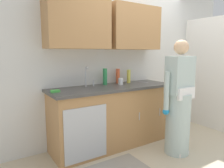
% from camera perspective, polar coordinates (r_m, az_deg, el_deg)
% --- Properties ---
extents(ground_plane, '(9.00, 9.00, 0.00)m').
position_cam_1_polar(ground_plane, '(3.30, 15.63, -17.72)').
color(ground_plane, beige).
extents(kitchen_wall_with_uppers, '(4.80, 0.44, 2.70)m').
position_cam_1_polar(kitchen_wall_with_uppers, '(3.62, 3.13, 9.03)').
color(kitchen_wall_with_uppers, silver).
rests_on(kitchen_wall_with_uppers, ground).
extents(closet_door_panel, '(0.04, 1.10, 2.10)m').
position_cam_1_polar(closet_door_panel, '(4.40, 24.96, 2.61)').
color(closet_door_panel, silver).
rests_on(closet_door_panel, ground).
extents(counter_cabinet, '(1.90, 0.62, 0.90)m').
position_cam_1_polar(counter_cabinet, '(3.29, 0.09, -9.04)').
color(counter_cabinet, '#B27F4C').
rests_on(counter_cabinet, ground).
extents(countertop, '(1.96, 0.66, 0.04)m').
position_cam_1_polar(countertop, '(3.18, 0.13, -0.93)').
color(countertop, '#474442').
rests_on(countertop, counter_cabinet).
extents(sink, '(0.50, 0.36, 0.35)m').
position_cam_1_polar(sink, '(3.02, -5.34, -1.38)').
color(sink, '#B7BABF').
rests_on(sink, counter_cabinet).
extents(person_at_sink, '(0.55, 0.34, 1.62)m').
position_cam_1_polar(person_at_sink, '(3.10, 17.76, -5.90)').
color(person_at_sink, white).
rests_on(person_at_sink, ground).
extents(bottle_water_short, '(0.06, 0.06, 0.22)m').
position_cam_1_polar(bottle_water_short, '(3.53, 4.59, 2.13)').
color(bottle_water_short, '#D8D14C').
rests_on(bottle_water_short, countertop).
extents(bottle_soap, '(0.06, 0.06, 0.24)m').
position_cam_1_polar(bottle_soap, '(3.47, 1.62, 2.20)').
color(bottle_soap, '#E05933').
rests_on(bottle_soap, countertop).
extents(bottle_dish_liquid, '(0.07, 0.07, 0.26)m').
position_cam_1_polar(bottle_dish_liquid, '(3.30, -1.93, 2.02)').
color(bottle_dish_liquid, '#2D8C4C').
rests_on(bottle_dish_liquid, countertop).
extents(cup_by_sink, '(0.08, 0.08, 0.10)m').
position_cam_1_polar(cup_by_sink, '(3.33, 2.39, 0.73)').
color(cup_by_sink, white).
rests_on(cup_by_sink, countertop).
extents(knife_on_counter, '(0.06, 0.24, 0.01)m').
position_cam_1_polar(knife_on_counter, '(3.67, 8.17, 0.60)').
color(knife_on_counter, silver).
rests_on(knife_on_counter, countertop).
extents(sponge, '(0.11, 0.07, 0.03)m').
position_cam_1_polar(sponge, '(2.78, -15.29, -1.89)').
color(sponge, '#4CBF4C').
rests_on(sponge, countertop).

